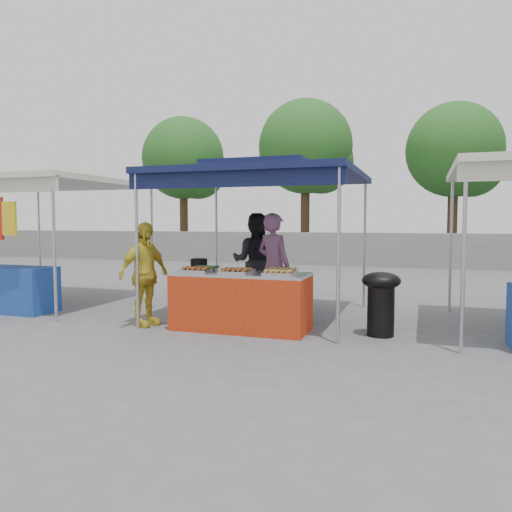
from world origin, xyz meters
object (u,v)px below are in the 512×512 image
(cooking_pot, at_px, (199,264))
(vendor_woman, at_px, (274,267))
(customer_person, at_px, (144,274))
(helper_man, at_px, (255,261))
(vendor_table, at_px, (241,301))
(wok_burner, at_px, (381,298))

(cooking_pot, height_order, vendor_woman, vendor_woman)
(cooking_pot, bearing_deg, customer_person, -138.05)
(cooking_pot, relative_size, helper_man, 0.15)
(cooking_pot, bearing_deg, vendor_woman, 24.19)
(vendor_table, relative_size, customer_person, 1.25)
(cooking_pot, relative_size, vendor_woman, 0.16)
(vendor_table, xyz_separation_m, cooking_pot, (-0.86, 0.38, 0.50))
(wok_burner, xyz_separation_m, helper_man, (-2.36, 1.48, 0.34))
(cooking_pot, xyz_separation_m, wok_burner, (2.85, -0.12, -0.39))
(vendor_table, xyz_separation_m, helper_man, (-0.37, 1.74, 0.45))
(wok_burner, xyz_separation_m, customer_person, (-3.50, -0.46, 0.26))
(cooking_pot, distance_m, vendor_woman, 1.21)
(cooking_pot, bearing_deg, vendor_table, -23.92)
(vendor_table, bearing_deg, vendor_woman, 74.29)
(wok_burner, bearing_deg, cooking_pot, 171.41)
(customer_person, bearing_deg, helper_man, -14.08)
(vendor_table, bearing_deg, helper_man, 101.96)
(cooking_pot, xyz_separation_m, helper_man, (0.49, 1.36, -0.05))
(wok_burner, distance_m, vendor_woman, 1.88)
(customer_person, bearing_deg, wok_burner, -66.22)
(cooking_pot, xyz_separation_m, vendor_woman, (1.10, 0.49, -0.06))
(customer_person, bearing_deg, vendor_woman, -42.11)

